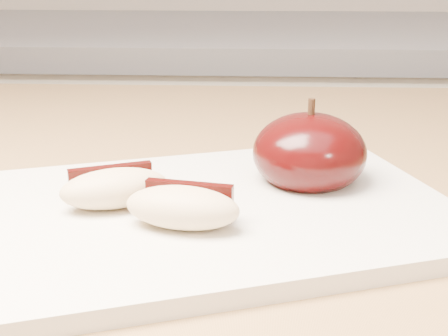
{
  "coord_description": "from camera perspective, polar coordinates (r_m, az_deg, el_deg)",
  "views": [
    {
      "loc": [
        -0.06,
        -0.02,
        1.07
      ],
      "look_at": [
        -0.08,
        0.37,
        0.94
      ],
      "focal_mm": 50.0,
      "sensor_mm": 36.0,
      "label": 1
    }
  ],
  "objects": [
    {
      "name": "apple_wedge_a",
      "position": [
        0.42,
        -10.0,
        -1.78
      ],
      "size": [
        0.08,
        0.06,
        0.03
      ],
      "rotation": [
        0.0,
        0.0,
        0.39
      ],
      "color": "#D3B586",
      "rests_on": "cutting_board"
    },
    {
      "name": "apple_wedge_b",
      "position": [
        0.38,
        -3.75,
        -3.54
      ],
      "size": [
        0.08,
        0.05,
        0.03
      ],
      "rotation": [
        0.0,
        0.0,
        -0.18
      ],
      "color": "#D3B586",
      "rests_on": "cutting_board"
    },
    {
      "name": "cutting_board",
      "position": [
        0.42,
        -0.0,
        -3.98
      ],
      "size": [
        0.36,
        0.31,
        0.01
      ],
      "primitive_type": "cube",
      "rotation": [
        0.0,
        0.0,
        0.33
      ],
      "color": "silver",
      "rests_on": "island_counter"
    },
    {
      "name": "apple_half",
      "position": [
        0.46,
        7.81,
        1.38
      ],
      "size": [
        0.09,
        0.09,
        0.07
      ],
      "rotation": [
        0.0,
        0.0,
        -0.12
      ],
      "color": "black",
      "rests_on": "cutting_board"
    },
    {
      "name": "back_cabinet",
      "position": [
        1.36,
        5.13,
        -7.23
      ],
      "size": [
        2.4,
        0.62,
        0.94
      ],
      "color": "silver",
      "rests_on": "ground"
    }
  ]
}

